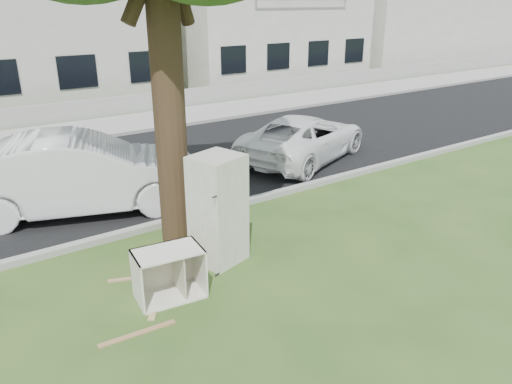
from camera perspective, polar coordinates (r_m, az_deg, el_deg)
ground at (r=8.16m, az=-0.71°, el=-9.27°), size 120.00×120.00×0.00m
road at (r=13.13m, az=-15.55°, el=2.08°), size 120.00×7.00×0.01m
kerb_near at (r=10.05m, az=-8.57°, el=-3.33°), size 120.00×0.18×0.12m
kerb_far at (r=16.40m, az=-19.83°, el=5.35°), size 120.00×0.18×0.12m
sidewalk at (r=17.77m, az=-21.13°, el=6.35°), size 120.00×2.80×0.01m
low_wall at (r=19.22m, az=-22.49°, el=8.26°), size 120.00×0.15×0.70m
townhouse_center at (r=23.66m, az=-26.60°, el=18.14°), size 11.22×8.16×7.44m
townhouse_right at (r=28.26m, az=-0.44°, el=19.78°), size 10.20×8.16×6.84m
filler_right at (r=38.26m, az=17.72°, el=18.89°), size 16.00×9.00×6.40m
fridge at (r=8.18m, az=-4.37°, el=-2.00°), size 0.93×0.89×1.84m
cabinet at (r=7.50m, az=-9.92°, el=-9.20°), size 1.04×0.72×0.76m
plank_a at (r=7.02m, az=-13.37°, el=-15.46°), size 1.05×0.15×0.02m
plank_b at (r=8.24m, az=-13.76°, el=-9.53°), size 0.78×0.36×0.02m
plank_c at (r=7.58m, az=-11.40°, el=-12.24°), size 0.55×0.79×0.02m
car_center at (r=10.77m, az=-19.37°, el=1.98°), size 5.20×3.20×1.62m
car_right at (r=13.69m, az=5.50°, el=6.20°), size 4.85×3.51×1.23m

